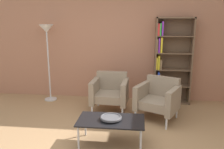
{
  "coord_description": "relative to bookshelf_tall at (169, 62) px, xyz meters",
  "views": [
    {
      "loc": [
        0.48,
        -3.08,
        1.9
      ],
      "look_at": [
        0.04,
        0.84,
        0.95
      ],
      "focal_mm": 38.44,
      "sensor_mm": 36.0,
      "label": 1
    }
  ],
  "objects": [
    {
      "name": "floor_lamp_torchiere",
      "position": [
        -2.72,
        -0.17,
        0.51
      ],
      "size": [
        0.32,
        0.32,
        1.74
      ],
      "color": "silver",
      "rests_on": "ground_plane"
    },
    {
      "name": "coffee_table_low",
      "position": [
        -1.06,
        -2.02,
        -0.57
      ],
      "size": [
        1.0,
        0.56,
        0.4
      ],
      "color": "black",
      "rests_on": "ground_plane"
    },
    {
      "name": "armchair_by_bookshelf",
      "position": [
        -0.29,
        -0.98,
        -0.52
      ],
      "size": [
        0.92,
        0.89,
        0.78
      ],
      "rotation": [
        0.0,
        0.0,
        -0.44
      ],
      "color": "gray",
      "rests_on": "ground_plane"
    },
    {
      "name": "brick_back_panel",
      "position": [
        -1.15,
        0.21,
        0.51
      ],
      "size": [
        6.4,
        0.12,
        2.9
      ],
      "primitive_type": "cube",
      "color": "#A87056",
      "rests_on": "ground_plane"
    },
    {
      "name": "armchair_spare_guest",
      "position": [
        -1.24,
        -0.67,
        -0.52
      ],
      "size": [
        0.75,
        0.69,
        0.78
      ],
      "rotation": [
        0.0,
        0.0,
        -0.05
      ],
      "color": "gray",
      "rests_on": "ground_plane"
    },
    {
      "name": "bookshelf_tall",
      "position": [
        0.0,
        0.0,
        0.0
      ],
      "size": [
        0.8,
        0.3,
        1.9
      ],
      "color": "brown",
      "rests_on": "ground_plane"
    },
    {
      "name": "decorative_bowl",
      "position": [
        -1.06,
        -2.02,
        -0.5
      ],
      "size": [
        0.32,
        0.32,
        0.05
      ],
      "color": "#4C4C51",
      "rests_on": "coffee_table_low"
    }
  ]
}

